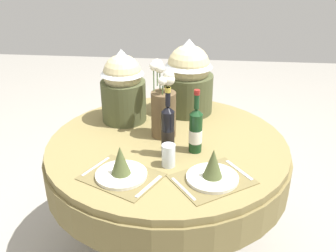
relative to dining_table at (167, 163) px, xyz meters
name	(u,v)px	position (x,y,z in m)	size (l,w,h in m)	color
ground	(168,245)	(0.00, 0.00, -0.60)	(8.00, 8.00, 0.00)	#9E998E
dining_table	(167,163)	(0.00, 0.00, 0.00)	(1.32, 1.32, 0.73)	olive
place_setting_left	(121,168)	(-0.18, -0.36, 0.18)	(0.42, 0.38, 0.16)	brown
place_setting_right	(213,171)	(0.24, -0.34, 0.18)	(0.43, 0.41, 0.16)	brown
flower_vase	(163,107)	(-0.03, 0.08, 0.30)	(0.15, 0.20, 0.41)	brown
wine_bottle_left	(196,130)	(0.15, -0.08, 0.26)	(0.07, 0.07, 0.34)	#143819
wine_bottle_centre	(168,131)	(0.02, -0.14, 0.27)	(0.07, 0.07, 0.37)	black
tumbler_near_right	(169,155)	(0.03, -0.24, 0.19)	(0.07, 0.07, 0.11)	silver
gift_tub_back_left	(123,83)	(-0.29, 0.26, 0.36)	(0.26, 0.26, 0.43)	#474C2D
gift_tub_back_centre	(188,74)	(0.09, 0.42, 0.38)	(0.31, 0.31, 0.46)	#474C2D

